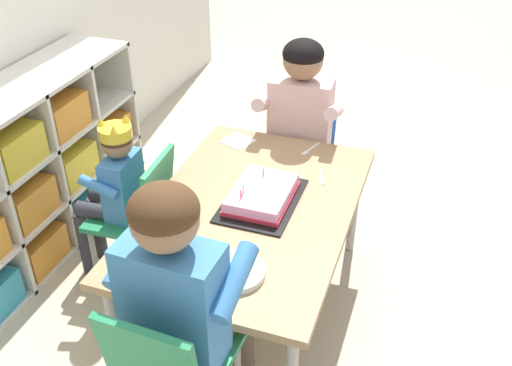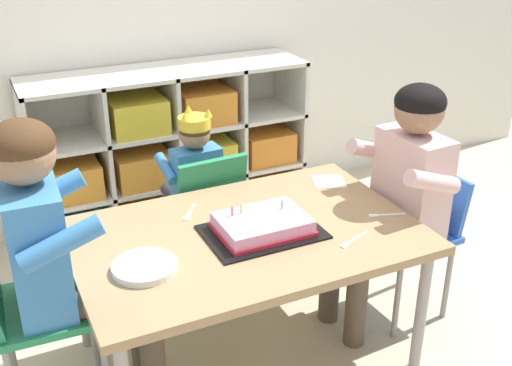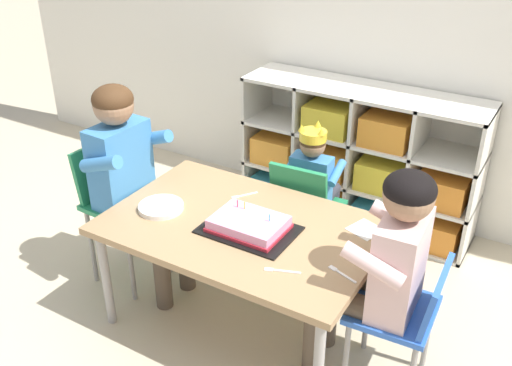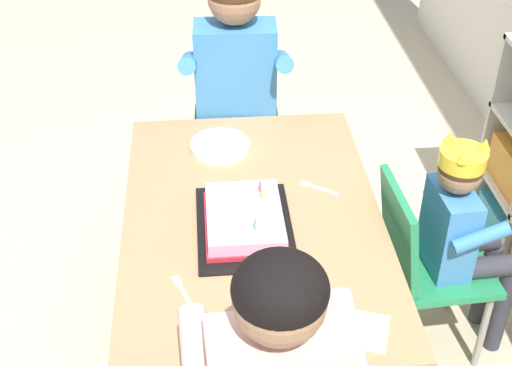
{
  "view_description": "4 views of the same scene",
  "coord_description": "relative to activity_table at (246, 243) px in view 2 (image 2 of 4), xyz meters",
  "views": [
    {
      "loc": [
        -1.78,
        -0.64,
        1.9
      ],
      "look_at": [
        0.08,
        0.01,
        0.61
      ],
      "focal_mm": 40.87,
      "sensor_mm": 36.0,
      "label": 1
    },
    {
      "loc": [
        -0.8,
        -1.77,
        1.65
      ],
      "look_at": [
        0.06,
        0.05,
        0.71
      ],
      "focal_mm": 44.21,
      "sensor_mm": 36.0,
      "label": 2
    },
    {
      "loc": [
        1.18,
        -1.86,
        1.96
      ],
      "look_at": [
        0.03,
        0.07,
        0.74
      ],
      "focal_mm": 41.21,
      "sensor_mm": 36.0,
      "label": 3
    },
    {
      "loc": [
        1.7,
        -0.14,
        1.9
      ],
      "look_at": [
        0.04,
        0.01,
        0.71
      ],
      "focal_mm": 49.89,
      "sensor_mm": 36.0,
      "label": 4
    }
  ],
  "objects": [
    {
      "name": "classroom_chair_adult_side",
      "position": [
        -0.75,
        -0.0,
        -0.04
      ],
      "size": [
        0.37,
        0.35,
        0.74
      ],
      "rotation": [
        0.0,
        0.0,
        1.52
      ],
      "color": "#238451",
      "rests_on": "ground"
    },
    {
      "name": "paper_napkin_square",
      "position": [
        0.49,
        0.24,
        0.05
      ],
      "size": [
        0.16,
        0.16,
        0.0
      ],
      "primitive_type": "cube",
      "rotation": [
        0.0,
        0.0,
        -0.34
      ],
      "color": "white",
      "rests_on": "activity_table"
    },
    {
      "name": "classroom_chair_guest_side",
      "position": [
        0.76,
        -0.0,
        -0.12
      ],
      "size": [
        0.36,
        0.35,
        0.62
      ],
      "rotation": [
        0.0,
        0.0,
        -1.52
      ],
      "color": "blue",
      "rests_on": "ground"
    },
    {
      "name": "fork_near_child_seat",
      "position": [
        0.31,
        -0.21,
        0.05
      ],
      "size": [
        0.14,
        0.06,
        0.0
      ],
      "rotation": [
        0.0,
        0.0,
        0.36
      ],
      "color": "white",
      "rests_on": "activity_table"
    },
    {
      "name": "storage_cubby_shelf",
      "position": [
        0.1,
        1.15,
        -0.14
      ],
      "size": [
        1.41,
        0.37,
        0.85
      ],
      "color": "silver",
      "rests_on": "ground"
    },
    {
      "name": "activity_table",
      "position": [
        0.0,
        0.0,
        0.0
      ],
      "size": [
        1.21,
        0.79,
        0.55
      ],
      "color": "#A37F56",
      "rests_on": "ground"
    },
    {
      "name": "guest_at_table_side",
      "position": [
        0.66,
        -0.01,
        0.11
      ],
      "size": [
        0.44,
        0.42,
        1.0
      ],
      "rotation": [
        0.0,
        0.0,
        -1.52
      ],
      "color": "beige",
      "rests_on": "ground"
    },
    {
      "name": "adult_helper_seated",
      "position": [
        -0.63,
        -0.01,
        0.17
      ],
      "size": [
        0.44,
        0.42,
        1.08
      ],
      "rotation": [
        0.0,
        0.0,
        1.52
      ],
      "color": "#3D7FBC",
      "rests_on": "ground"
    },
    {
      "name": "fork_by_napkin",
      "position": [
        0.52,
        -0.11,
        0.05
      ],
      "size": [
        0.14,
        0.06,
        0.0
      ],
      "rotation": [
        0.0,
        0.0,
        5.95
      ],
      "color": "white",
      "rests_on": "activity_table"
    },
    {
      "name": "fork_beside_plate_stack",
      "position": [
        -0.13,
        0.22,
        0.05
      ],
      "size": [
        0.09,
        0.12,
        0.0
      ],
      "rotation": [
        0.0,
        0.0,
        0.97
      ],
      "color": "white",
      "rests_on": "activity_table"
    },
    {
      "name": "ground",
      "position": [
        0.0,
        0.0,
        -0.5
      ],
      "size": [
        16.0,
        16.0,
        0.0
      ],
      "primitive_type": "plane",
      "color": "beige"
    },
    {
      "name": "child_with_crown",
      "position": [
        0.04,
        0.65,
        0.0
      ],
      "size": [
        0.3,
        0.31,
        0.82
      ],
      "rotation": [
        0.0,
        0.0,
        3.2
      ],
      "color": "#3D7FBC",
      "rests_on": "ground"
    },
    {
      "name": "classroom_chair_blue",
      "position": [
        0.04,
        0.54,
        -0.13
      ],
      "size": [
        0.35,
        0.36,
        0.66
      ],
      "rotation": [
        0.0,
        0.0,
        3.2
      ],
      "color": "#238451",
      "rests_on": "ground"
    },
    {
      "name": "birthday_cake_on_tray",
      "position": [
        0.05,
        -0.03,
        0.07
      ],
      "size": [
        0.41,
        0.28,
        0.1
      ],
      "color": "black",
      "rests_on": "activity_table"
    },
    {
      "name": "paper_plate_stack",
      "position": [
        -0.39,
        -0.08,
        0.06
      ],
      "size": [
        0.21,
        0.21,
        0.02
      ],
      "primitive_type": "cylinder",
      "color": "white",
      "rests_on": "activity_table"
    }
  ]
}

